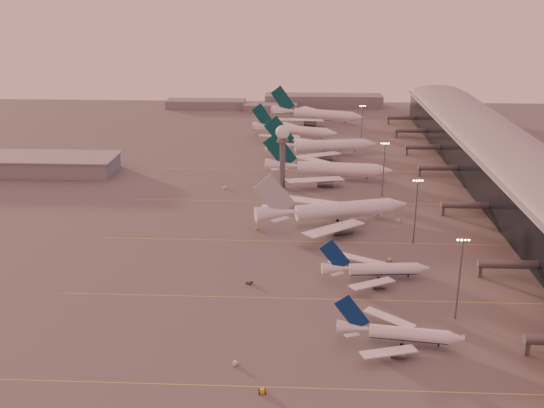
{
  "coord_description": "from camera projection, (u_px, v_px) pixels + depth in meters",
  "views": [
    {
      "loc": [
        13.71,
        -162.13,
        89.87
      ],
      "look_at": [
        2.51,
        71.15,
        8.85
      ],
      "focal_mm": 42.0,
      "sensor_mm": 36.0,
      "label": 1
    }
  ],
  "objects": [
    {
      "name": "gsv_tug_near",
      "position": [
        262.0,
        391.0,
        147.34
      ],
      "size": [
        2.65,
        3.91,
        1.05
      ],
      "color": "gold",
      "rests_on": "ground"
    },
    {
      "name": "greentail_d",
      "position": [
        317.0,
        116.0,
        433.72
      ],
      "size": [
        63.62,
        50.55,
        23.95
      ],
      "color": "white",
      "rests_on": "ground"
    },
    {
      "name": "widebody_white",
      "position": [
        334.0,
        214.0,
        251.16
      ],
      "size": [
        61.98,
        48.98,
        22.4
      ],
      "color": "white",
      "rests_on": "ground"
    },
    {
      "name": "greentail_c",
      "position": [
        295.0,
        132.0,
        390.54
      ],
      "size": [
        53.47,
        42.49,
        20.13
      ],
      "color": "white",
      "rests_on": "ground"
    },
    {
      "name": "gsv_tug_mid",
      "position": [
        249.0,
        282.0,
        201.0
      ],
      "size": [
        4.16,
        3.5,
        1.02
      ],
      "color": "#5D6062",
      "rests_on": "ground"
    },
    {
      "name": "mast_b",
      "position": [
        416.0,
        208.0,
        227.98
      ],
      "size": [
        3.6,
        0.56,
        25.0
      ],
      "color": "#56595E",
      "rests_on": "ground"
    },
    {
      "name": "gsv_catering_a",
      "position": [
        464.0,
        333.0,
        169.58
      ],
      "size": [
        4.74,
        3.76,
        3.57
      ],
      "color": "silver",
      "rests_on": "ground"
    },
    {
      "name": "greentail_a",
      "position": [
        328.0,
        172.0,
        307.32
      ],
      "size": [
        62.44,
        50.23,
        22.69
      ],
      "color": "white",
      "rests_on": "ground"
    },
    {
      "name": "gsv_truck_a",
      "position": [
        236.0,
        361.0,
        158.1
      ],
      "size": [
        5.36,
        5.29,
        2.24
      ],
      "color": "silver",
      "rests_on": "ground"
    },
    {
      "name": "taxiway_markings",
      "position": [
        344.0,
        241.0,
        234.56
      ],
      "size": [
        180.0,
        185.25,
        0.02
      ],
      "color": "#CFCA49",
      "rests_on": "ground"
    },
    {
      "name": "mast_c",
      "position": [
        384.0,
        166.0,
        280.11
      ],
      "size": [
        3.6,
        0.56,
        25.0
      ],
      "color": "#56595E",
      "rests_on": "ground"
    },
    {
      "name": "ground",
      "position": [
        251.0,
        314.0,
        183.08
      ],
      "size": [
        700.0,
        700.0,
        0.0
      ],
      "primitive_type": "plane",
      "color": "#5A5757",
      "rests_on": "ground"
    },
    {
      "name": "radar_tower",
      "position": [
        283.0,
        144.0,
        289.23
      ],
      "size": [
        6.4,
        6.4,
        31.1
      ],
      "color": "#56595E",
      "rests_on": "ground"
    },
    {
      "name": "hangar",
      "position": [
        35.0,
        164.0,
        319.22
      ],
      "size": [
        82.0,
        27.0,
        8.5
      ],
      "color": "slate",
      "rests_on": "ground"
    },
    {
      "name": "mast_d",
      "position": [
        362.0,
        124.0,
        365.14
      ],
      "size": [
        3.6,
        0.56,
        25.0
      ],
      "color": "#56595E",
      "rests_on": "ground"
    },
    {
      "name": "gsv_catering_b",
      "position": [
        399.0,
        217.0,
        252.86
      ],
      "size": [
        5.68,
        3.42,
        4.35
      ],
      "color": "silver",
      "rests_on": "ground"
    },
    {
      "name": "narrowbody_near",
      "position": [
        399.0,
        335.0,
        166.66
      ],
      "size": [
        33.95,
        26.94,
        13.3
      ],
      "color": "white",
      "rests_on": "ground"
    },
    {
      "name": "terminal",
      "position": [
        516.0,
        175.0,
        278.63
      ],
      "size": [
        57.0,
        362.0,
        23.04
      ],
      "color": "black",
      "rests_on": "ground"
    },
    {
      "name": "greentail_b",
      "position": [
        322.0,
        148.0,
        350.7
      ],
      "size": [
        62.64,
        50.21,
        22.88
      ],
      "color": "white",
      "rests_on": "ground"
    },
    {
      "name": "gsv_truck_c",
      "position": [
        257.0,
        227.0,
        245.24
      ],
      "size": [
        5.06,
        4.87,
        2.09
      ],
      "color": "gold",
      "rests_on": "ground"
    },
    {
      "name": "gsv_truck_b",
      "position": [
        391.0,
        258.0,
        217.15
      ],
      "size": [
        5.58,
        2.9,
        2.14
      ],
      "color": "silver",
      "rests_on": "ground"
    },
    {
      "name": "gsv_tug_hangar",
      "position": [
        369.0,
        164.0,
        333.34
      ],
      "size": [
        3.37,
        2.47,
        0.86
      ],
      "color": "silver",
      "rests_on": "ground"
    },
    {
      "name": "distant_horizon",
      "position": [
        288.0,
        102.0,
        488.51
      ],
      "size": [
        165.0,
        37.5,
        9.0
      ],
      "color": "slate",
      "rests_on": "ground"
    },
    {
      "name": "mast_a",
      "position": [
        460.0,
        275.0,
        175.95
      ],
      "size": [
        3.6,
        0.56,
        25.0
      ],
      "color": "#56595E",
      "rests_on": "ground"
    },
    {
      "name": "narrowbody_mid",
      "position": [
        376.0,
        271.0,
        203.73
      ],
      "size": [
        35.83,
        28.51,
        14.0
      ],
      "color": "white",
      "rests_on": "ground"
    },
    {
      "name": "gsv_truck_d",
      "position": [
        224.0,
        186.0,
        294.61
      ],
      "size": [
        4.34,
        6.41,
        2.44
      ],
      "color": "silver",
      "rests_on": "ground"
    }
  ]
}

